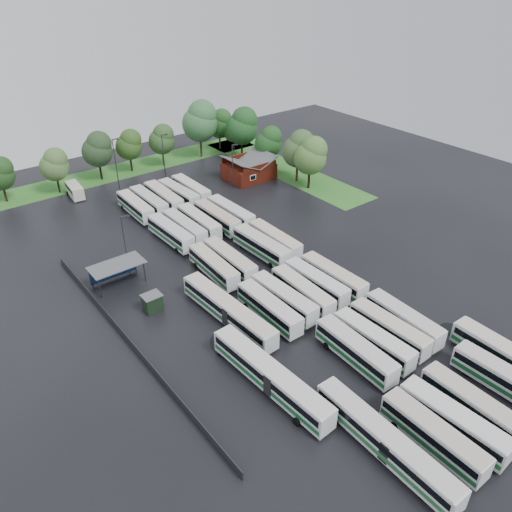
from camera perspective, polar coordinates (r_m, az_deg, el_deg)
ground at (r=72.11m, az=4.64°, el=-6.14°), size 160.00×160.00×0.00m
brick_building at (r=113.47m, az=-0.81°, el=9.74°), size 10.07×8.60×5.39m
wash_shed at (r=78.64m, az=-15.72°, el=-1.18°), size 8.20×4.20×3.58m
utility_hut at (r=72.56m, az=-11.75°, el=-5.22°), size 2.70×2.20×2.62m
grass_strip_north at (r=122.12m, az=-15.63°, el=9.25°), size 80.00×10.00×0.01m
grass_strip_east at (r=120.06m, az=3.05°, el=10.00°), size 10.00×50.00×0.01m
west_fence at (r=67.88m, az=-14.37°, el=-9.36°), size 0.10×50.00×1.20m
bus_r0c0 at (r=56.95m, az=19.61°, el=-18.70°), size 2.64×11.77×3.27m
bus_r0c1 at (r=58.85m, az=21.64°, el=-17.11°), size 3.13×12.16×3.35m
bus_r0c2 at (r=61.22m, az=23.50°, el=-15.35°), size 2.73×11.90×3.30m
bus_r0c4 at (r=65.75m, az=26.39°, el=-12.44°), size 2.74×11.77×3.26m
bus_r1c1 at (r=63.79m, az=11.32°, el=-10.54°), size 3.07×12.11×3.34m
bus_r1c2 at (r=65.81m, az=13.23°, el=-9.33°), size 2.68×11.73×3.25m
bus_r1c3 at (r=68.07m, az=14.97°, el=-8.04°), size 2.63×11.68×3.24m
bus_r1c4 at (r=70.14m, az=16.52°, el=-6.96°), size 3.00×11.79×3.25m
bus_r2c0 at (r=69.24m, az=1.53°, el=-5.98°), size 2.71×11.82×3.28m
bus_r2c1 at (r=71.16m, az=3.17°, el=-4.83°), size 2.77×11.88×3.29m
bus_r2c2 at (r=72.71m, az=5.33°, el=-4.07°), size 3.06×11.82×3.26m
bus_r2c3 at (r=74.89m, az=6.87°, el=-3.00°), size 2.64×11.65×3.23m
bus_r2c4 at (r=76.45m, az=8.80°, el=-2.34°), size 2.66×11.90×3.31m
bus_r3c0 at (r=78.36m, az=-4.86°, el=-1.16°), size 3.01×11.73×3.23m
bus_r3c1 at (r=79.67m, az=-3.05°, el=-0.44°), size 2.83×12.04×3.33m
bus_r3c3 at (r=83.26m, az=0.60°, el=1.17°), size 2.86×12.35×3.42m
bus_r3c4 at (r=85.23m, az=2.13°, el=1.87°), size 2.72×11.93×3.31m
bus_r4c0 at (r=88.57m, az=-9.72°, el=2.63°), size 2.82×11.97×3.31m
bus_r4c1 at (r=90.07m, az=-8.18°, el=3.27°), size 2.57×11.73×3.26m
bus_r4c2 at (r=91.61m, az=-6.54°, el=3.91°), size 2.76×11.80×3.27m
bus_r4c3 at (r=92.71m, az=-4.50°, el=4.41°), size 2.58×12.04×3.35m
bus_r4c4 at (r=94.33m, az=-2.92°, el=4.97°), size 2.73×12.10×3.36m
bus_r5c0 at (r=99.51m, az=-13.61°, el=5.53°), size 2.73×11.76×3.26m
bus_r5c1 at (r=100.97m, az=-12.14°, el=6.12°), size 2.54×11.82×3.29m
bus_r5c2 at (r=102.04m, az=-10.51°, el=6.62°), size 2.95×12.39×3.43m
bus_r5c3 at (r=103.29m, az=-8.86°, el=7.06°), size 3.09×12.02×3.32m
bus_r5c4 at (r=105.05m, az=-7.45°, el=7.59°), size 2.59×11.79×3.28m
artic_bus_west_a at (r=55.05m, az=14.52°, el=-19.83°), size 2.85×17.53×3.24m
artic_bus_west_b at (r=68.81m, az=-3.19°, el=-6.24°), size 3.29×18.16×3.35m
artic_bus_west_c at (r=59.37m, az=1.66°, el=-13.59°), size 3.40×18.43×3.40m
minibus at (r=111.07m, az=-20.01°, el=7.10°), size 2.86×6.43×2.73m
tree_north_0 at (r=112.82m, az=-27.20°, el=8.43°), size 5.78×5.78×9.57m
tree_north_1 at (r=112.62m, az=-22.01°, el=9.69°), size 5.93×5.93×9.82m
tree_north_2 at (r=116.39m, az=-17.62°, el=11.59°), size 6.65×6.65×11.02m
tree_north_3 at (r=119.72m, az=-14.26°, el=12.27°), size 5.98×5.98×9.91m
tree_north_4 at (r=121.52m, az=-10.67°, el=13.00°), size 6.04×6.04×10.01m
tree_north_5 at (r=125.03m, az=-6.37°, el=15.12°), size 8.50×8.50×14.07m
tree_north_6 at (r=131.03m, az=-4.13°, el=14.90°), size 6.25×6.25×10.34m
tree_east_0 at (r=107.21m, az=6.36°, el=11.37°), size 6.91×6.91×11.45m
tree_east_1 at (r=110.74m, az=4.96°, el=12.15°), size 6.99×6.99×11.57m
tree_east_2 at (r=117.30m, az=1.52°, el=12.93°), size 6.19×6.19×10.25m
tree_east_3 at (r=123.46m, az=-1.55°, el=14.66°), size 7.68×7.68×12.71m
tree_east_4 at (r=129.85m, az=-2.51°, el=14.16°), size 4.98×4.97×8.24m
lamp_post_ne at (r=106.99m, az=-2.64°, el=10.51°), size 1.50×0.29×9.74m
lamp_post_nw at (r=79.61m, az=-14.72°, el=1.72°), size 1.52×0.30×9.90m
lamp_post_back_w at (r=110.74m, az=-15.72°, el=10.48°), size 1.68×0.33×10.91m
lamp_post_back_e at (r=113.72m, az=-10.48°, el=11.45°), size 1.57×0.31×10.17m
puddle_0 at (r=60.16m, az=17.48°, el=-17.35°), size 4.71×4.71×0.01m
puddle_1 at (r=69.66m, az=22.96°, el=-10.65°), size 3.40×3.40×0.01m
puddle_2 at (r=66.65m, az=-2.18°, el=-9.74°), size 7.16×7.16×0.01m
puddle_3 at (r=73.74m, az=7.54°, el=-5.37°), size 4.69×4.69×0.01m
puddle_4 at (r=73.36m, az=21.31°, el=-7.85°), size 2.97×2.97×0.01m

